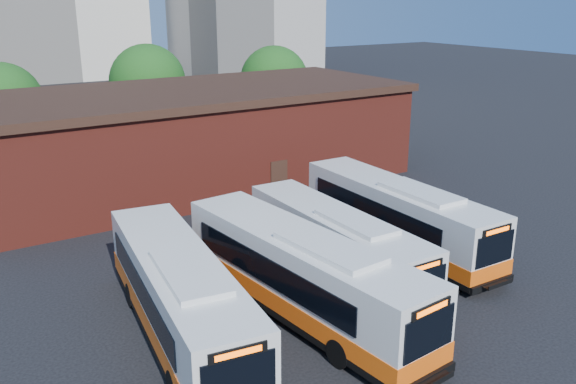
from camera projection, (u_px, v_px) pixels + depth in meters
ground at (391, 296)px, 25.98m from camera, size 220.00×220.00×0.00m
bus_west at (180, 301)px, 22.28m from camera, size 4.20×12.93×3.47m
bus_midwest at (302, 278)px, 23.92m from camera, size 3.87×13.33×3.59m
bus_mideast at (336, 247)px, 27.41m from camera, size 2.58×11.77×3.19m
bus_east at (397, 218)px, 30.62m from camera, size 2.80×12.71×3.45m
transit_worker at (431, 294)px, 24.25m from camera, size 0.49×0.70×1.80m
depot_building at (194, 135)px, 41.04m from camera, size 28.60×12.60×6.40m
tree_west at (2, 103)px, 45.14m from camera, size 6.00×6.00×7.65m
tree_mid at (148, 82)px, 52.74m from camera, size 6.56×6.56×8.36m
tree_east at (274, 80)px, 56.03m from camera, size 6.24×6.24×7.96m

